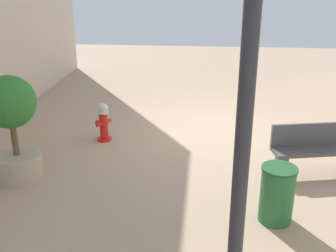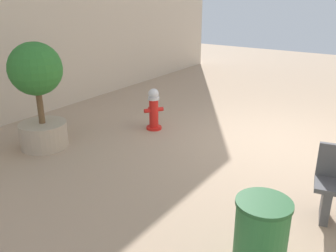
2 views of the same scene
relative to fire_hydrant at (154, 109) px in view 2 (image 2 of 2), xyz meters
name	(u,v)px [view 2 (image 2 of 2)]	position (x,y,z in m)	size (l,w,h in m)	color
ground_plane	(273,142)	(-2.32, -0.72, -0.44)	(23.40, 23.40, 0.00)	tan
fire_hydrant	(154,109)	(0.00, 0.00, 0.00)	(0.38, 0.39, 0.87)	red
planter_tree	(38,90)	(1.13, 1.89, 0.66)	(0.93, 0.93, 1.93)	tan
trash_bin	(260,241)	(-3.36, 2.84, 0.01)	(0.53, 0.53, 0.90)	#266633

